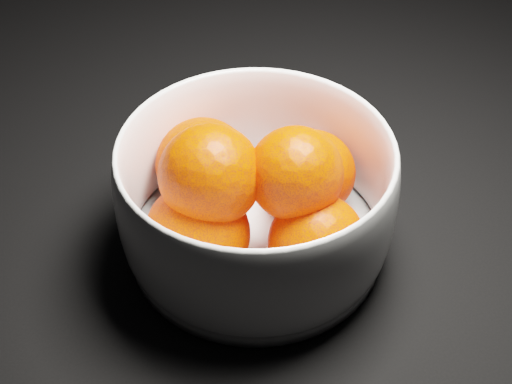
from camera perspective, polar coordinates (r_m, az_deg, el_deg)
name	(u,v)px	position (r m, az deg, el deg)	size (l,w,h in m)	color
ground	(81,109)	(0.81, -13.83, 6.43)	(3.00, 3.00, 0.00)	black
bowl	(256,197)	(0.59, 0.00, -0.40)	(0.23, 0.23, 0.11)	white
orange_pile	(249,193)	(0.58, -0.59, -0.11)	(0.19, 0.20, 0.13)	#F52E00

